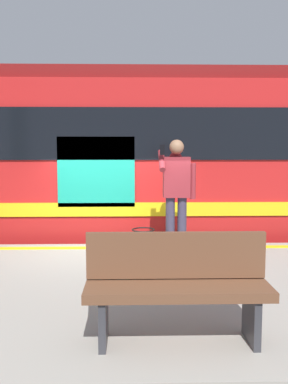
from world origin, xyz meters
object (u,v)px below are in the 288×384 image
at_px(train_carriage, 201,155).
at_px(handbag, 143,243).
at_px(bench, 177,283).
at_px(passenger, 176,186).

distance_m(train_carriage, handbag, 3.22).
xyz_separation_m(handbag, bench, (-0.21, 2.89, 0.30)).
height_order(train_carriage, bench, train_carriage).
bearing_deg(bench, passenger, -95.53).
xyz_separation_m(train_carriage, bench, (1.05, 5.58, -0.94)).
xyz_separation_m(train_carriage, handbag, (1.26, 2.69, -1.24)).
xyz_separation_m(passenger, bench, (0.30, 3.08, -0.53)).
bearing_deg(train_carriage, bench, 79.33).
height_order(train_carriage, passenger, train_carriage).
bearing_deg(passenger, train_carriage, -106.76).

